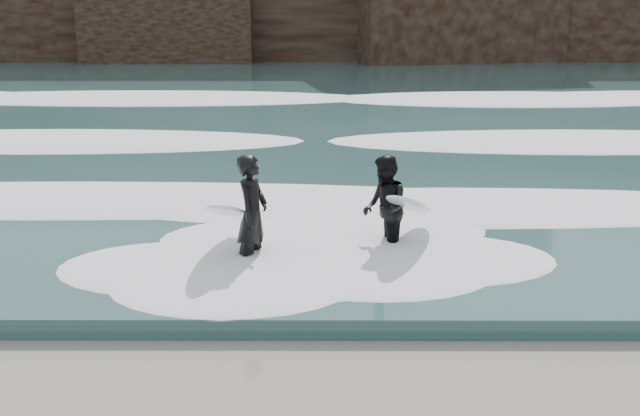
# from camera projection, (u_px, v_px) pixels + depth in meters

# --- Properties ---
(sea) EXTENTS (90.00, 52.00, 0.30)m
(sea) POSITION_uv_depth(u_px,v_px,m) (298.00, 90.00, 35.53)
(sea) COLOR #294A4A
(sea) RESTS_ON ground
(foam_near) EXTENTS (60.00, 3.20, 0.20)m
(foam_near) POSITION_uv_depth(u_px,v_px,m) (268.00, 197.00, 16.17)
(foam_near) COLOR white
(foam_near) RESTS_ON sea
(foam_mid) EXTENTS (60.00, 4.00, 0.24)m
(foam_mid) POSITION_uv_depth(u_px,v_px,m) (284.00, 135.00, 22.92)
(foam_mid) COLOR white
(foam_mid) RESTS_ON sea
(foam_far) EXTENTS (60.00, 4.80, 0.30)m
(foam_far) POSITION_uv_depth(u_px,v_px,m) (295.00, 95.00, 31.59)
(foam_far) COLOR white
(foam_far) RESTS_ON sea
(surfer_left) EXTENTS (1.07, 2.11, 1.95)m
(surfer_left) POSITION_uv_depth(u_px,v_px,m) (248.00, 214.00, 12.82)
(surfer_left) COLOR black
(surfer_left) RESTS_ON ground
(surfer_right) EXTENTS (1.46, 2.19, 1.81)m
(surfer_right) POSITION_uv_depth(u_px,v_px,m) (388.00, 208.00, 13.41)
(surfer_right) COLOR black
(surfer_right) RESTS_ON ground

